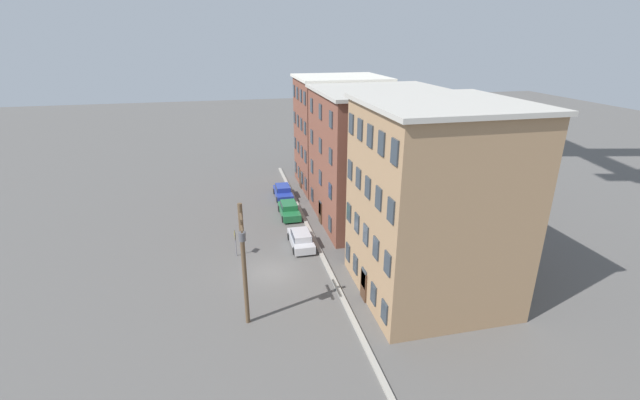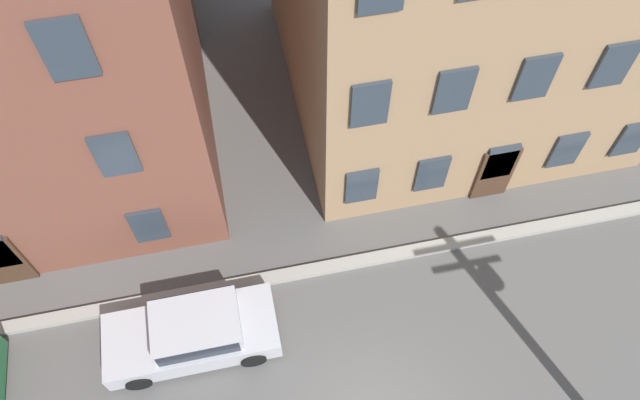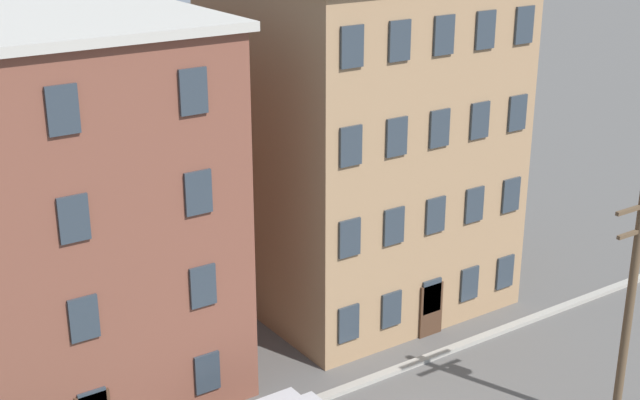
# 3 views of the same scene
# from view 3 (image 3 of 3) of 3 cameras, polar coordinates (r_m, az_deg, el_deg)

# --- Properties ---
(kerb_strip) EXTENTS (56.00, 0.36, 0.16)m
(kerb_strip) POSITION_cam_3_polar(r_m,az_deg,el_deg) (32.18, 1.65, -11.99)
(kerb_strip) COLOR #9E998E
(kerb_strip) RESTS_ON ground_plane
(apartment_midblock) EXTENTS (12.35, 12.33, 13.04)m
(apartment_midblock) POSITION_cam_3_polar(r_m,az_deg,el_deg) (32.18, -18.81, -0.33)
(apartment_midblock) COLOR brown
(apartment_midblock) RESTS_ON ground_plane
(apartment_far) EXTENTS (10.52, 10.15, 13.88)m
(apartment_far) POSITION_cam_3_polar(r_m,az_deg,el_deg) (36.87, 2.52, 3.98)
(apartment_far) COLOR #9E7A56
(apartment_far) RESTS_ON ground_plane
(utility_pole) EXTENTS (2.40, 0.44, 8.42)m
(utility_pole) POSITION_cam_3_polar(r_m,az_deg,el_deg) (29.60, 19.31, -5.95)
(utility_pole) COLOR brown
(utility_pole) RESTS_ON ground_plane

